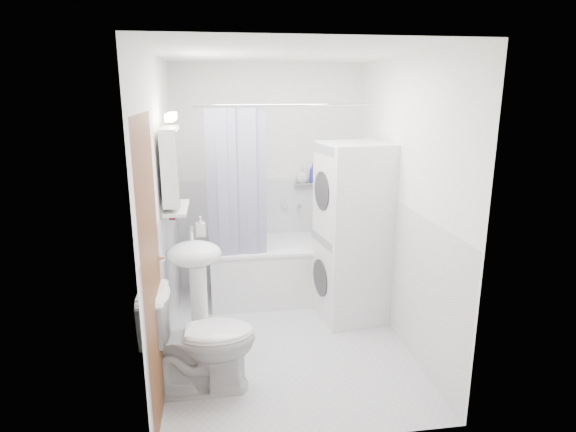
{
  "coord_description": "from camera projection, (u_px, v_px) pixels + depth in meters",
  "views": [
    {
      "loc": [
        -0.55,
        -3.8,
        2.13
      ],
      "look_at": [
        0.04,
        0.15,
        1.08
      ],
      "focal_mm": 30.0,
      "sensor_mm": 36.0,
      "label": 1
    }
  ],
  "objects": [
    {
      "name": "floor",
      "position": [
        286.0,
        339.0,
        4.25
      ],
      "size": [
        2.6,
        2.6,
        0.0
      ],
      "primitive_type": "plane",
      "color": "silver",
      "rests_on": "ground"
    },
    {
      "name": "room_walls",
      "position": [
        286.0,
        172.0,
        3.87
      ],
      "size": [
        2.6,
        2.6,
        2.6
      ],
      "color": "white",
      "rests_on": "ground"
    },
    {
      "name": "wainscot",
      "position": [
        282.0,
        263.0,
        4.38
      ],
      "size": [
        1.98,
        2.58,
        2.58
      ],
      "color": "white",
      "rests_on": "ground"
    },
    {
      "name": "door",
      "position": [
        162.0,
        258.0,
        3.34
      ],
      "size": [
        0.05,
        2.0,
        2.0
      ],
      "color": "brown",
      "rests_on": "ground"
    },
    {
      "name": "bathtub",
      "position": [
        285.0,
        267.0,
        5.07
      ],
      "size": [
        1.56,
        0.74,
        0.59
      ],
      "color": "white",
      "rests_on": "ground"
    },
    {
      "name": "tub_spout",
      "position": [
        299.0,
        205.0,
        5.26
      ],
      "size": [
        0.04,
        0.12,
        0.04
      ],
      "primitive_type": "cylinder",
      "rotation": [
        1.57,
        0.0,
        0.0
      ],
      "color": "silver",
      "rests_on": "room_walls"
    },
    {
      "name": "curtain_rod",
      "position": [
        290.0,
        105.0,
        4.35
      ],
      "size": [
        1.74,
        0.02,
        0.02
      ],
      "primitive_type": "cylinder",
      "rotation": [
        0.0,
        1.57,
        0.0
      ],
      "color": "silver",
      "rests_on": "room_walls"
    },
    {
      "name": "shower_curtain",
      "position": [
        237.0,
        188.0,
        4.47
      ],
      "size": [
        0.55,
        0.02,
        1.45
      ],
      "color": "#16194E",
      "rests_on": "curtain_rod"
    },
    {
      "name": "sink",
      "position": [
        196.0,
        271.0,
        3.92
      ],
      "size": [
        0.44,
        0.37,
        1.04
      ],
      "color": "white",
      "rests_on": "ground"
    },
    {
      "name": "medicine_cabinet",
      "position": [
        172.0,
        163.0,
        3.82
      ],
      "size": [
        0.13,
        0.5,
        0.71
      ],
      "color": "white",
      "rests_on": "room_walls"
    },
    {
      "name": "shelf",
      "position": [
        177.0,
        208.0,
        3.92
      ],
      "size": [
        0.18,
        0.54,
        0.02
      ],
      "primitive_type": "cube",
      "color": "silver",
      "rests_on": "room_walls"
    },
    {
      "name": "shower_caddy",
      "position": [
        304.0,
        184.0,
        5.2
      ],
      "size": [
        0.22,
        0.06,
        0.02
      ],
      "primitive_type": "cube",
      "color": "silver",
      "rests_on": "room_walls"
    },
    {
      "name": "towel",
      "position": [
        171.0,
        172.0,
        4.08
      ],
      "size": [
        0.07,
        0.31,
        0.74
      ],
      "color": "#510E0E",
      "rests_on": "room_walls"
    },
    {
      "name": "washer_dryer",
      "position": [
        353.0,
        233.0,
        4.48
      ],
      "size": [
        0.68,
        0.67,
        1.68
      ],
      "rotation": [
        0.0,
        0.0,
        0.14
      ],
      "color": "white",
      "rests_on": "ground"
    },
    {
      "name": "toilet",
      "position": [
        200.0,
        340.0,
        3.45
      ],
      "size": [
        0.81,
        0.45,
        0.79
      ],
      "primitive_type": "imported",
      "rotation": [
        0.0,
        0.0,
        1.57
      ],
      "color": "white",
      "rests_on": "ground"
    },
    {
      "name": "soap_pump",
      "position": [
        201.0,
        231.0,
        4.15
      ],
      "size": [
        0.08,
        0.17,
        0.08
      ],
      "primitive_type": "imported",
      "color": "gray",
      "rests_on": "sink"
    },
    {
      "name": "shelf_bottle",
      "position": [
        175.0,
        207.0,
        3.76
      ],
      "size": [
        0.07,
        0.18,
        0.07
      ],
      "primitive_type": "imported",
      "color": "gray",
      "rests_on": "shelf"
    },
    {
      "name": "shelf_cup",
      "position": [
        177.0,
        197.0,
        4.02
      ],
      "size": [
        0.1,
        0.09,
        0.1
      ],
      "primitive_type": "imported",
      "color": "gray",
      "rests_on": "shelf"
    },
    {
      "name": "shampoo_a",
      "position": [
        302.0,
        177.0,
        5.18
      ],
      "size": [
        0.13,
        0.17,
        0.13
      ],
      "primitive_type": "imported",
      "color": "gray",
      "rests_on": "shower_caddy"
    },
    {
      "name": "shampoo_b",
      "position": [
        313.0,
        179.0,
        5.2
      ],
      "size": [
        0.08,
        0.21,
        0.08
      ],
      "primitive_type": "imported",
      "color": "#2F279F",
      "rests_on": "shower_caddy"
    }
  ]
}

